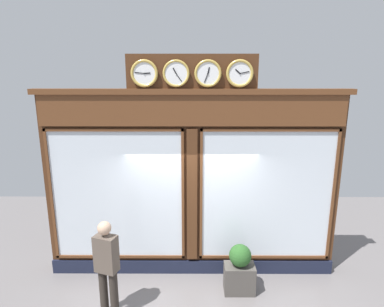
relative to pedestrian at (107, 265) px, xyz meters
name	(u,v)px	position (x,y,z in m)	size (l,w,h in m)	color
shop_facade	(192,183)	(-1.38, -1.31, 0.96)	(5.77, 0.42, 4.29)	#4C2B16
pedestrian	(107,265)	(0.00, 0.00, 0.00)	(0.41, 0.33, 1.69)	#312A24
planter_box	(239,278)	(-2.26, -0.59, -0.66)	(0.56, 0.36, 0.54)	#4C4742
planter_shrub	(240,255)	(-2.26, -0.59, -0.19)	(0.41, 0.41, 0.41)	#285623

